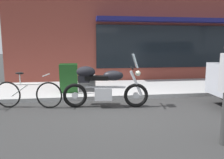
{
  "coord_description": "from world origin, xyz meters",
  "views": [
    {
      "loc": [
        -0.97,
        -5.26,
        1.6
      ],
      "look_at": [
        -0.15,
        0.52,
        0.7
      ],
      "focal_mm": 35.49,
      "sensor_mm": 36.0,
      "label": 1
    }
  ],
  "objects": [
    {
      "name": "ground_plane",
      "position": [
        0.0,
        0.0,
        0.0
      ],
      "size": [
        80.0,
        80.0,
        0.0
      ],
      "primitive_type": "plane",
      "color": "#303030"
    },
    {
      "name": "touring_motorcycle",
      "position": [
        -0.47,
        0.37,
        0.6
      ],
      "size": [
        2.21,
        0.85,
        1.39
      ],
      "color": "black",
      "rests_on": "ground_plane"
    },
    {
      "name": "parked_bicycle",
      "position": [
        -2.33,
        0.54,
        0.38
      ],
      "size": [
        1.75,
        0.53,
        0.93
      ],
      "color": "black",
      "rests_on": "ground_plane"
    },
    {
      "name": "sandwich_board_sign",
      "position": [
        -1.35,
        1.71,
        0.58
      ],
      "size": [
        0.55,
        0.41,
        0.92
      ],
      "color": "#1E511E",
      "rests_on": "sidewalk_curb"
    }
  ]
}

